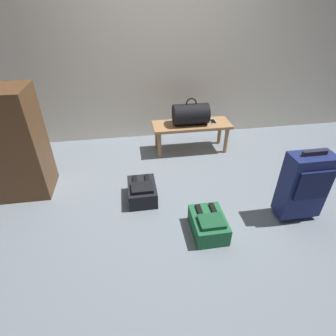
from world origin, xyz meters
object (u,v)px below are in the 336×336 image
at_px(backpack_dark, 142,191).
at_px(side_cabinet, 12,145).
at_px(bench, 192,128).
at_px(cell_phone, 213,122).
at_px(suitcase_upright_navy, 304,185).
at_px(duffel_bag_black, 191,114).
at_px(backpack_green, 208,224).

xyz_separation_m(backpack_dark, side_cabinet, (-1.21, 0.34, 0.46)).
bearing_deg(bench, side_cabinet, -163.29).
height_order(bench, cell_phone, cell_phone).
bearing_deg(suitcase_upright_navy, cell_phone, 105.78).
height_order(bench, side_cabinet, side_cabinet).
relative_size(cell_phone, backpack_dark, 0.38).
relative_size(bench, suitcase_upright_navy, 1.42).
height_order(cell_phone, backpack_dark, cell_phone).
xyz_separation_m(duffel_bag_black, side_cabinet, (-1.91, -0.58, 0.04)).
distance_m(duffel_bag_black, backpack_green, 1.54).
bearing_deg(duffel_bag_black, backpack_dark, -127.21).
bearing_deg(side_cabinet, cell_phone, 14.91).
distance_m(bench, backpack_dark, 1.20).
xyz_separation_m(bench, side_cabinet, (-1.93, -0.58, 0.23)).
distance_m(suitcase_upright_navy, side_cabinet, 2.75).
relative_size(bench, cell_phone, 6.94).
distance_m(backpack_green, backpack_dark, 0.77).
bearing_deg(suitcase_upright_navy, duffel_bag_black, 116.66).
xyz_separation_m(suitcase_upright_navy, backpack_dark, (-1.41, 0.48, -0.27)).
bearing_deg(backpack_dark, suitcase_upright_navy, -18.70).
relative_size(duffel_bag_black, suitcase_upright_navy, 0.62).
bearing_deg(cell_phone, duffel_bag_black, -178.09).
bearing_deg(duffel_bag_black, bench, 0.00).
bearing_deg(suitcase_upright_navy, side_cabinet, 162.61).
relative_size(backpack_green, side_cabinet, 0.35).
bearing_deg(bench, suitcase_upright_navy, -64.00).
xyz_separation_m(cell_phone, backpack_dark, (-1.01, -0.93, -0.29)).
relative_size(backpack_green, backpack_dark, 1.00).
xyz_separation_m(cell_phone, suitcase_upright_navy, (0.40, -1.41, -0.02)).
bearing_deg(duffel_bag_black, cell_phone, 1.91).
bearing_deg(cell_phone, bench, -177.95).
distance_m(bench, duffel_bag_black, 0.19).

